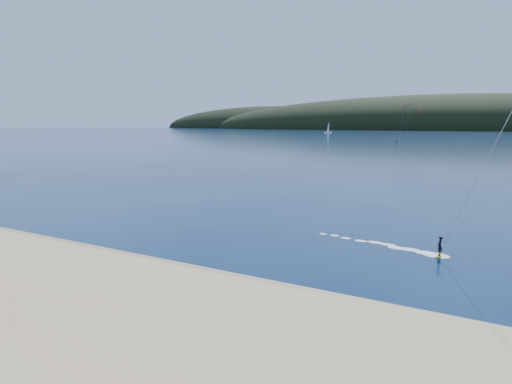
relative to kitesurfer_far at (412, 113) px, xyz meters
The scene contains 5 objects.
ground 199.48m from the kitesurfer_far, 85.41° to the right, with size 1800.00×1800.00×0.00m, color #081C3D.
wet_sand 195.00m from the kitesurfer_far, 85.31° to the right, with size 220.00×2.50×0.10m.
headland 547.45m from the kitesurfer_far, 88.27° to the left, with size 1200.00×310.00×140.00m.
kitesurfer_far is the anchor object (origin of this frame).
sailboat 236.41m from the kitesurfer_far, 118.58° to the left, with size 7.93×5.11×11.30m.
Camera 1 is at (16.77, -17.59, 10.13)m, focal length 29.65 mm.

